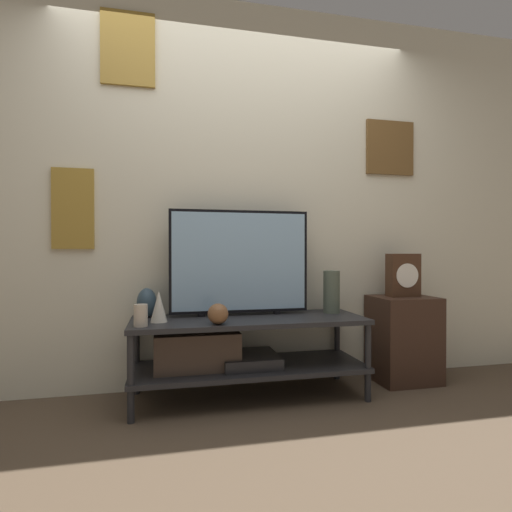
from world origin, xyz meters
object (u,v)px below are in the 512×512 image
object	(u,v)px
candle_jar	(141,315)
mantel_clock	(403,275)
vase_round_glass	(218,314)
vase_urn_stoneware	(147,303)
vase_slim_bronze	(159,306)
television	(240,262)
vase_tall_ceramic	(332,292)

from	to	relation	value
candle_jar	mantel_clock	world-z (taller)	mantel_clock
vase_round_glass	vase_urn_stoneware	bearing A→B (deg)	140.51
vase_urn_stoneware	vase_round_glass	size ratio (longest dim) A/B	1.55
candle_jar	mantel_clock	bearing A→B (deg)	7.57
vase_slim_bronze	television	bearing A→B (deg)	15.38
television	vase_tall_ceramic	size ratio (longest dim) A/B	3.18
vase_urn_stoneware	vase_round_glass	xyz separation A→B (m)	(0.42, -0.34, -0.03)
vase_slim_bronze	vase_tall_ceramic	size ratio (longest dim) A/B	0.65
vase_slim_bronze	candle_jar	world-z (taller)	vase_slim_bronze
vase_tall_ceramic	mantel_clock	bearing A→B (deg)	0.93
television	vase_urn_stoneware	xyz separation A→B (m)	(-0.60, 0.05, -0.26)
vase_round_glass	vase_slim_bronze	bearing A→B (deg)	155.82
television	vase_urn_stoneware	world-z (taller)	television
vase_slim_bronze	vase_round_glass	size ratio (longest dim) A/B	1.56
mantel_clock	vase_round_glass	bearing A→B (deg)	-168.98
television	vase_slim_bronze	size ratio (longest dim) A/B	4.91
vase_round_glass	mantel_clock	size ratio (longest dim) A/B	0.39
mantel_clock	television	bearing A→B (deg)	178.75
vase_urn_stoneware	mantel_clock	size ratio (longest dim) A/B	0.61
vase_tall_ceramic	mantel_clock	world-z (taller)	mantel_clock
vase_tall_ceramic	vase_urn_stoneware	bearing A→B (deg)	176.16
television	vase_urn_stoneware	size ratio (longest dim) A/B	4.92
vase_tall_ceramic	television	bearing A→B (deg)	176.83
vase_round_glass	mantel_clock	xyz separation A→B (m)	(1.38, 0.27, 0.19)
vase_urn_stoneware	vase_round_glass	distance (m)	0.54
vase_slim_bronze	vase_urn_stoneware	xyz separation A→B (m)	(-0.08, 0.19, -0.00)
vase_slim_bronze	vase_round_glass	distance (m)	0.37
vase_round_glass	candle_jar	distance (m)	0.44
vase_round_glass	candle_jar	world-z (taller)	candle_jar
television	vase_round_glass	world-z (taller)	television
mantel_clock	vase_tall_ceramic	bearing A→B (deg)	-179.07
vase_urn_stoneware	vase_slim_bronze	bearing A→B (deg)	-67.64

